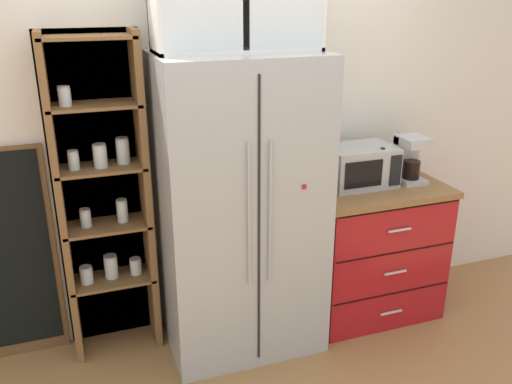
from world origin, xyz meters
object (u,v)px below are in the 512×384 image
at_px(bottle_amber, 322,174).
at_px(chalkboard_menu, 2,258).
at_px(coffee_maker, 409,159).
at_px(microwave, 359,166).
at_px(refrigerator, 240,208).
at_px(mug_navy, 381,182).
at_px(bottle_cobalt, 381,170).

relative_size(bottle_amber, chalkboard_menu, 0.20).
relative_size(coffee_maker, bottle_amber, 1.18).
xyz_separation_m(microwave, bottle_amber, (-0.28, -0.04, -0.02)).
distance_m(microwave, coffee_maker, 0.35).
distance_m(refrigerator, bottle_amber, 0.57).
distance_m(coffee_maker, mug_navy, 0.27).
bearing_deg(coffee_maker, mug_navy, -165.74).
distance_m(refrigerator, chalkboard_menu, 1.42).
xyz_separation_m(refrigerator, bottle_cobalt, (0.94, -0.02, 0.14)).
bearing_deg(bottle_cobalt, refrigerator, 178.92).
xyz_separation_m(microwave, bottle_cobalt, (0.11, -0.09, -0.01)).
bearing_deg(coffee_maker, bottle_cobalt, -167.77).
relative_size(refrigerator, bottle_amber, 6.92).
relative_size(mug_navy, bottle_amber, 0.47).
relative_size(refrigerator, chalkboard_menu, 1.37).
height_order(refrigerator, bottle_cobalt, refrigerator).
relative_size(mug_navy, chalkboard_menu, 0.09).
bearing_deg(mug_navy, chalkboard_menu, 171.87).
bearing_deg(bottle_amber, bottle_cobalt, -8.44).
relative_size(microwave, chalkboard_menu, 0.33).
relative_size(mug_navy, bottle_cobalt, 0.46).
bearing_deg(chalkboard_menu, coffee_maker, -6.00).
bearing_deg(refrigerator, coffee_maker, 1.69).
xyz_separation_m(coffee_maker, bottle_cobalt, (-0.24, -0.05, -0.04)).
distance_m(microwave, bottle_amber, 0.29).
xyz_separation_m(refrigerator, mug_navy, (0.95, -0.03, 0.06)).
height_order(bottle_cobalt, chalkboard_menu, chalkboard_menu).
distance_m(bottle_amber, bottle_cobalt, 0.39).
distance_m(coffee_maker, chalkboard_menu, 2.60).
bearing_deg(refrigerator, bottle_amber, 4.14).
bearing_deg(refrigerator, microwave, 5.26).
xyz_separation_m(microwave, coffee_maker, (0.35, -0.04, 0.03)).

